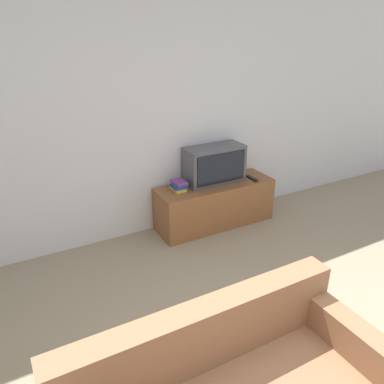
# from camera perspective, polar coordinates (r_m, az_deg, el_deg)

# --- Properties ---
(wall_back) EXTENTS (9.00, 0.06, 2.60)m
(wall_back) POSITION_cam_1_polar(r_m,az_deg,el_deg) (3.99, -7.98, 10.99)
(wall_back) COLOR silver
(wall_back) RESTS_ON ground_plane
(tv_stand) EXTENTS (1.40, 0.46, 0.52)m
(tv_stand) POSITION_cam_1_polar(r_m,az_deg,el_deg) (4.42, 3.49, -1.85)
(tv_stand) COLOR brown
(tv_stand) RESTS_ON ground_plane
(television) EXTENTS (0.69, 0.31, 0.42)m
(television) POSITION_cam_1_polar(r_m,az_deg,el_deg) (4.31, 3.41, 4.24)
(television) COLOR #4C4C51
(television) RESTS_ON tv_stand
(book_stack) EXTENTS (0.17, 0.19, 0.11)m
(book_stack) POSITION_cam_1_polar(r_m,az_deg,el_deg) (4.13, -2.02, 0.99)
(book_stack) COLOR gold
(book_stack) RESTS_ON tv_stand
(remote_on_stand) EXTENTS (0.04, 0.20, 0.02)m
(remote_on_stand) POSITION_cam_1_polar(r_m,az_deg,el_deg) (4.49, 9.14, 2.07)
(remote_on_stand) COLOR black
(remote_on_stand) RESTS_ON tv_stand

